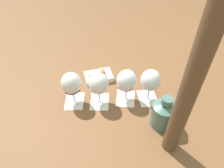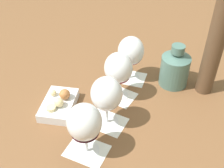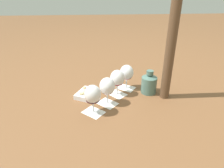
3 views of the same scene
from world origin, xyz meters
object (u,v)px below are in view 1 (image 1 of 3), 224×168
object	(u,v)px
snack_dish	(99,76)
umbrella_pole	(212,26)
wine_glass_1	(127,82)
wine_glass_2	(99,85)
wine_glass_3	(71,84)
ceramic_vase	(164,113)
wine_glass_0	(150,81)

from	to	relation	value
snack_dish	umbrella_pole	xyz separation A→B (m)	(0.05, 0.51, 0.50)
wine_glass_1	wine_glass_2	size ratio (longest dim) A/B	1.00
wine_glass_2	snack_dish	distance (m)	0.19
wine_glass_1	wine_glass_3	bearing A→B (deg)	-37.93
wine_glass_1	ceramic_vase	distance (m)	0.22
wine_glass_0	snack_dish	xyz separation A→B (m)	(0.09, -0.28, -0.09)
wine_glass_2	wine_glass_3	size ratio (longest dim) A/B	1.00
wine_glass_1	ceramic_vase	xyz separation A→B (m)	(-0.01, 0.22, -0.04)
wine_glass_2	snack_dish	xyz separation A→B (m)	(-0.11, -0.13, -0.09)
wine_glass_1	wine_glass_2	xyz separation A→B (m)	(0.11, -0.07, -0.00)
wine_glass_0	wine_glass_1	world-z (taller)	same
wine_glass_1	wine_glass_2	bearing A→B (deg)	-32.82
wine_glass_3	snack_dish	xyz separation A→B (m)	(-0.20, -0.05, -0.09)
wine_glass_0	wine_glass_2	size ratio (longest dim) A/B	1.00
wine_glass_0	wine_glass_3	xyz separation A→B (m)	(0.29, -0.23, 0.00)
wine_glass_3	umbrella_pole	xyz separation A→B (m)	(-0.14, 0.46, 0.41)
wine_glass_0	wine_glass_1	distance (m)	0.11
wine_glass_0	wine_glass_3	bearing A→B (deg)	-38.86
wine_glass_2	umbrella_pole	xyz separation A→B (m)	(-0.05, 0.38, 0.41)
wine_glass_2	umbrella_pole	size ratio (longest dim) A/B	0.16
wine_glass_3	umbrella_pole	world-z (taller)	umbrella_pole
wine_glass_0	wine_glass_3	distance (m)	0.37
umbrella_pole	wine_glass_0	bearing A→B (deg)	-121.79
wine_glass_0	ceramic_vase	distance (m)	0.17
wine_glass_2	umbrella_pole	world-z (taller)	umbrella_pole
wine_glass_1	wine_glass_3	distance (m)	0.26
wine_glass_0	umbrella_pole	bearing A→B (deg)	58.21
wine_glass_0	wine_glass_3	world-z (taller)	same
ceramic_vase	wine_glass_0	bearing A→B (deg)	-117.46
wine_glass_1	wine_glass_3	size ratio (longest dim) A/B	1.00
umbrella_pole	wine_glass_2	bearing A→B (deg)	-82.30
wine_glass_0	wine_glass_2	distance (m)	0.24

